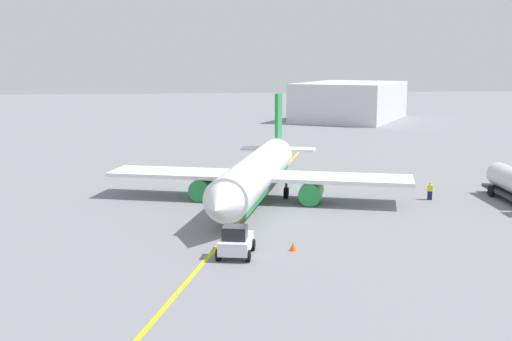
% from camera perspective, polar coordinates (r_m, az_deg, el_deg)
% --- Properties ---
extents(ground_plane, '(400.00, 400.00, 0.00)m').
position_cam_1_polar(ground_plane, '(60.10, -0.00, -2.82)').
color(ground_plane, slate).
extents(airplane, '(31.69, 29.04, 9.54)m').
position_cam_1_polar(airplane, '(60.09, 0.09, -0.30)').
color(airplane, white).
rests_on(airplane, ground).
extents(pushback_tug, '(3.99, 3.08, 2.20)m').
position_cam_1_polar(pushback_tug, '(43.56, -1.83, -6.40)').
color(pushback_tug, silver).
rests_on(pushback_tug, ground).
extents(refueling_worker, '(0.56, 0.63, 1.71)m').
position_cam_1_polar(refueling_worker, '(63.05, 15.36, -1.81)').
color(refueling_worker, navy).
rests_on(refueling_worker, ground).
extents(safety_cone_nose, '(0.53, 0.53, 0.59)m').
position_cam_1_polar(safety_cone_nose, '(44.97, 3.36, -6.84)').
color(safety_cone_nose, '#F2590F').
rests_on(safety_cone_nose, ground).
extents(distant_hangar, '(35.25, 32.01, 8.32)m').
position_cam_1_polar(distant_hangar, '(144.42, 8.47, 6.18)').
color(distant_hangar, silver).
rests_on(distant_hangar, ground).
extents(taxi_line_marking, '(69.08, 23.44, 0.01)m').
position_cam_1_polar(taxi_line_marking, '(60.10, -0.00, -2.81)').
color(taxi_line_marking, yellow).
rests_on(taxi_line_marking, ground).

